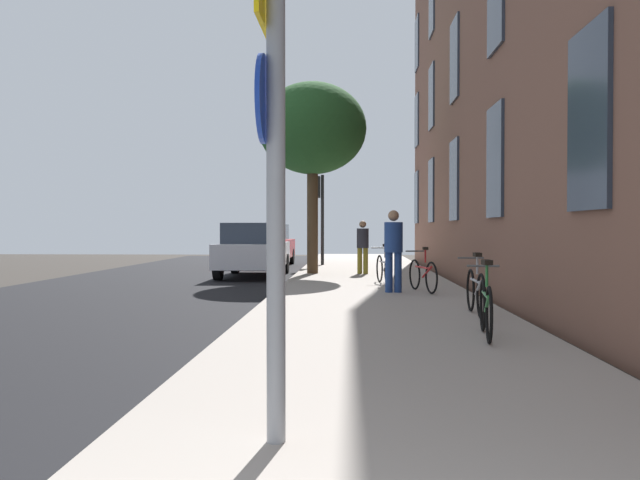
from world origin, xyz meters
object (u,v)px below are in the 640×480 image
object	(u,v)px
tree_near	(313,129)
bicycle_3	(384,268)
pedestrian_1	(363,244)
car_0	(254,249)
bicycle_2	(423,274)
sign_post	(272,128)
car_1	(266,245)
pedestrian_0	(393,245)
bicycle_0	(486,307)
bicycle_1	(476,291)
traffic_light	(320,203)

from	to	relation	value
tree_near	bicycle_3	distance (m)	5.78
pedestrian_1	car_0	size ratio (longest dim) A/B	0.36
bicycle_2	pedestrian_1	world-z (taller)	pedestrian_1
sign_post	car_1	distance (m)	21.59
bicycle_2	pedestrian_0	world-z (taller)	pedestrian_0
sign_post	bicycle_2	size ratio (longest dim) A/B	2.12
pedestrian_0	bicycle_0	bearing A→B (deg)	-82.37
bicycle_1	car_0	xyz separation A→B (m)	(-4.87, 9.52, 0.34)
traffic_light	bicycle_3	distance (m)	8.87
bicycle_2	car_1	world-z (taller)	car_1
tree_near	car_1	bearing A→B (deg)	110.59
bicycle_3	car_1	bearing A→B (deg)	113.38
bicycle_3	pedestrian_1	distance (m)	3.63
sign_post	bicycle_2	world-z (taller)	sign_post
sign_post	pedestrian_1	size ratio (longest dim) A/B	2.22
bicycle_3	pedestrian_1	size ratio (longest dim) A/B	1.05
bicycle_3	pedestrian_0	xyz separation A→B (m)	(0.10, -2.10, 0.61)
sign_post	bicycle_3	xyz separation A→B (m)	(1.31, 11.94, -1.60)
traffic_light	bicycle_2	size ratio (longest dim) A/B	2.02
pedestrian_1	pedestrian_0	bearing A→B (deg)	-84.58
sign_post	bicycle_1	bearing A→B (deg)	68.50
sign_post	bicycle_0	distance (m)	4.93
bicycle_1	sign_post	bearing A→B (deg)	-111.50
bicycle_1	bicycle_2	distance (m)	3.83
bicycle_2	car_0	bearing A→B (deg)	128.04
traffic_light	pedestrian_0	distance (m)	10.81
sign_post	bicycle_3	bearing A→B (deg)	83.74
pedestrian_0	pedestrian_1	distance (m)	5.69
tree_near	bicycle_3	size ratio (longest dim) A/B	3.46
bicycle_0	pedestrian_0	xyz separation A→B (m)	(-0.77, 5.72, 0.61)
pedestrian_1	traffic_light	bearing A→B (deg)	107.20
traffic_light	bicycle_2	world-z (taller)	traffic_light
traffic_light	car_1	bearing A→B (deg)	154.90
car_0	pedestrian_1	bearing A→B (deg)	-3.67
bicycle_1	pedestrian_1	bearing A→B (deg)	99.59
traffic_light	pedestrian_0	xyz separation A→B (m)	(2.04, -10.54, -1.30)
sign_post	tree_near	size ratio (longest dim) A/B	0.61
pedestrian_1	car_1	distance (m)	6.91
pedestrian_1	bicycle_3	bearing A→B (deg)	-82.98
traffic_light	bicycle_2	bearing A→B (deg)	-75.50
pedestrian_0	car_1	distance (m)	12.27
bicycle_0	car_0	xyz separation A→B (m)	(-4.60, 11.60, 0.34)
tree_near	bicycle_0	xyz separation A→B (m)	(2.81, -11.58, -3.94)
traffic_light	car_0	xyz separation A→B (m)	(-1.79, -4.66, -1.57)
traffic_light	bicycle_0	size ratio (longest dim) A/B	2.05
car_1	pedestrian_0	bearing A→B (deg)	-70.10
sign_post	bicycle_3	world-z (taller)	sign_post
bicycle_3	pedestrian_1	bearing A→B (deg)	97.02
bicycle_0	bicycle_2	distance (m)	5.89
pedestrian_0	traffic_light	bearing A→B (deg)	100.98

